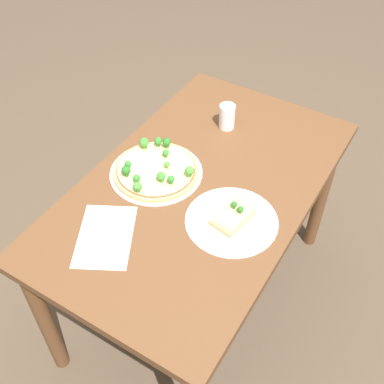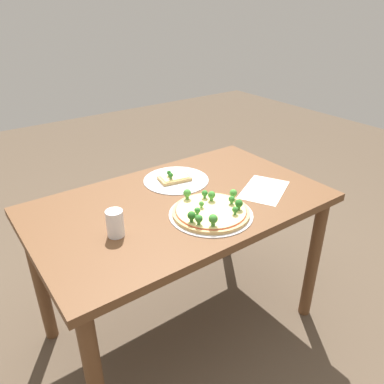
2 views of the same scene
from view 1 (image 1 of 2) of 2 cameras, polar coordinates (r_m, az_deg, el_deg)
The scene contains 6 objects.
ground_plane at distance 2.34m, azimuth 0.73°, elevation -12.07°, with size 8.00×8.00×0.00m, color brown.
dining_table at distance 1.83m, azimuth 0.92°, elevation -1.28°, with size 1.29×0.77×0.74m.
pizza_tray_whole at distance 1.79m, azimuth -4.31°, elevation 2.66°, with size 0.35×0.35×0.07m.
pizza_tray_slice at distance 1.64m, azimuth 4.79°, elevation -3.21°, with size 0.32×0.32×0.05m.
drinking_cup at distance 1.98m, azimuth 4.17°, elevation 8.91°, with size 0.06×0.06×0.10m, color white.
paper_menu at distance 1.62m, azimuth -10.23°, elevation -5.16°, with size 0.27×0.18×0.00m, color white.
Camera 1 is at (-1.08, -0.62, 1.98)m, focal length 45.00 mm.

